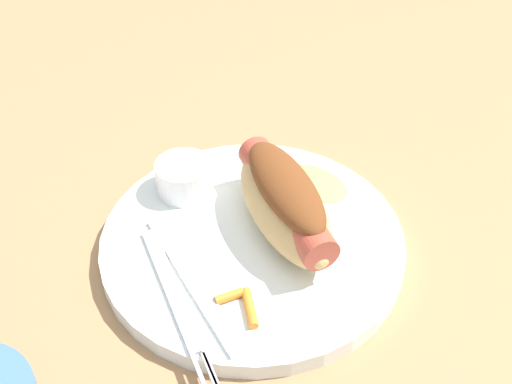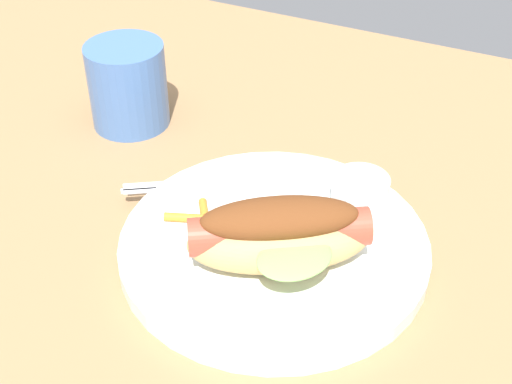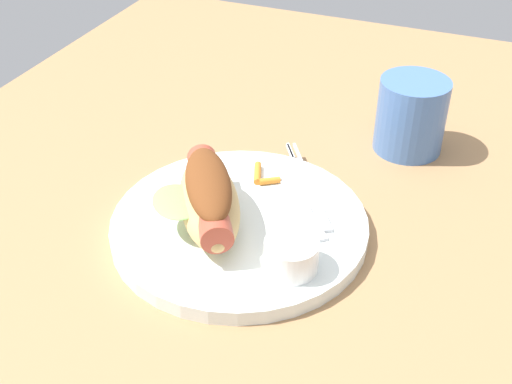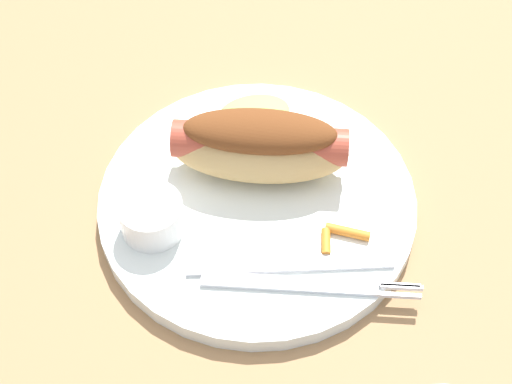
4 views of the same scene
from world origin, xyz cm
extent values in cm
cube|color=#9E754C|center=(0.00, 0.00, -0.90)|extent=(120.00, 90.00, 1.80)
cylinder|color=white|center=(1.46, -0.58, 0.80)|extent=(26.14, 26.14, 1.60)
ellipsoid|color=tan|center=(3.02, -3.11, 4.10)|extent=(15.47, 12.60, 5.00)
cylinder|color=#B24733|center=(3.02, -3.11, 4.98)|extent=(13.71, 10.07, 3.08)
ellipsoid|color=brown|center=(3.02, -3.11, 6.36)|extent=(12.84, 10.21, 2.79)
ellipsoid|color=#7FC65B|center=(5.32, -5.47, 5.10)|extent=(7.20, 7.46, 1.02)
cylinder|color=white|center=(6.39, 6.70, 3.12)|extent=(5.05, 5.05, 3.04)
cube|color=silver|center=(-5.37, 4.74, 1.80)|extent=(11.96, 8.15, 0.40)
cube|color=silver|center=(-12.63, 0.70, 1.80)|extent=(2.87, 1.96, 0.40)
cube|color=silver|center=(-12.39, 0.32, 1.80)|extent=(2.87, 1.96, 0.40)
cube|color=silver|center=(-12.15, -0.06, 1.80)|extent=(2.87, 1.96, 0.40)
cube|color=silver|center=(-4.41, 3.22, 1.78)|extent=(13.33, 11.08, 0.36)
cylinder|color=orange|center=(-6.48, -1.79, 1.98)|extent=(3.61, 1.97, 0.77)
cylinder|color=orange|center=(-5.61, -0.13, 1.96)|extent=(1.87, 2.30, 0.72)
camera|label=1|loc=(-38.00, -7.74, 42.24)|focal=46.59mm
camera|label=2|loc=(19.75, -42.06, 41.35)|focal=50.26mm
camera|label=3|loc=(49.88, 20.85, 42.97)|focal=46.50mm
camera|label=4|loc=(-20.91, 30.44, 52.87)|focal=54.75mm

